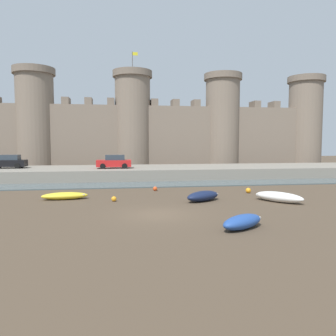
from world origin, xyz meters
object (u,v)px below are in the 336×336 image
Objects in this scene: mooring_buoy_near_shore at (155,189)px; mooring_buoy_off_centre at (248,190)px; rowboat_midflat_centre at (279,197)px; mooring_buoy_near_channel at (114,199)px; rowboat_foreground_right at (65,196)px; car_quay_centre_west at (9,162)px; rowboat_near_channel_right at (203,196)px; rowboat_midflat_right at (242,221)px; car_quay_east at (114,162)px.

mooring_buoy_off_centre is at bearing -17.63° from mooring_buoy_near_shore.
rowboat_midflat_centre reaches higher than mooring_buoy_near_shore.
mooring_buoy_near_channel is 6.16m from mooring_buoy_near_shore.
mooring_buoy_near_channel is at bearing -21.23° from rowboat_foreground_right.
mooring_buoy_off_centre is at bearing -31.05° from car_quay_centre_west.
mooring_buoy_off_centre is 1.15× the size of mooring_buoy_near_shore.
rowboat_midflat_centre reaches higher than mooring_buoy_off_centre.
mooring_buoy_near_shore reaches higher than mooring_buoy_near_channel.
rowboat_foreground_right is at bearing -155.17° from mooring_buoy_near_shore.
mooring_buoy_near_channel is 0.98× the size of mooring_buoy_near_shore.
rowboat_midflat_centre is 1.13× the size of rowboat_near_channel_right.
rowboat_near_channel_right reaches higher than rowboat_midflat_right.
mooring_buoy_near_channel is at bearing -168.30° from mooring_buoy_off_centre.
rowboat_near_channel_right is 26.50m from car_quay_centre_west.
rowboat_foreground_right is 9.00× the size of mooring_buoy_near_shore.
mooring_buoy_near_channel is (-6.66, 8.91, -0.18)m from rowboat_midflat_right.
car_quay_centre_west is (-12.75, 17.09, 1.92)m from mooring_buoy_near_channel.
car_quay_east is (-3.82, 10.12, 1.92)m from mooring_buoy_near_shore.
car_quay_east is (3.66, 13.58, 1.82)m from rowboat_foreground_right.
rowboat_near_channel_right is at bearing -12.54° from rowboat_foreground_right.
mooring_buoy_off_centre reaches higher than mooring_buoy_near_channel.
mooring_buoy_near_shore is 0.10× the size of car_quay_centre_west.
car_quay_east is at bearing 113.22° from rowboat_near_channel_right.
rowboat_near_channel_right reaches higher than mooring_buoy_off_centre.
car_quay_east reaches higher than rowboat_midflat_right.
mooring_buoy_near_channel is 0.09× the size of car_quay_east.
car_quay_centre_west is at bearing 126.72° from mooring_buoy_near_channel.
car_quay_east is at bearing -9.15° from car_quay_centre_west.
rowboat_near_channel_right is 0.80× the size of car_quay_centre_west.
mooring_buoy_near_shore is 0.10× the size of car_quay_east.
rowboat_midflat_right is at bearing -53.25° from car_quay_centre_west.
rowboat_foreground_right is at bearing -105.08° from car_quay_east.
mooring_buoy_near_shore is at bearing -69.31° from car_quay_east.
rowboat_near_channel_right is at bearing -146.65° from mooring_buoy_off_centre.
mooring_buoy_near_channel is at bearing 172.72° from rowboat_near_channel_right.
rowboat_near_channel_right reaches higher than rowboat_foreground_right.
car_quay_centre_west is (-19.43, 17.94, 1.71)m from rowboat_near_channel_right.
car_quay_centre_west is (-12.60, 2.03, 0.00)m from car_quay_east.
car_quay_east is (-11.78, 12.65, 1.89)m from mooring_buoy_off_centre.
mooring_buoy_near_channel is at bearing 126.79° from rowboat_midflat_right.
mooring_buoy_near_shore is (-3.00, 5.79, -0.20)m from rowboat_near_channel_right.
rowboat_foreground_right is at bearing 158.77° from mooring_buoy_near_channel.
mooring_buoy_off_centre is (-0.56, 4.44, -0.16)m from rowboat_midflat_centre.
mooring_buoy_off_centre reaches higher than mooring_buoy_near_shore.
rowboat_foreground_right is 14.18m from car_quay_east.
rowboat_midflat_centre is 4.48m from mooring_buoy_off_centre.
rowboat_foreground_right is 18.09m from car_quay_centre_west.
rowboat_near_channel_right is at bearing 89.85° from rowboat_midflat_right.
rowboat_foreground_right reaches higher than mooring_buoy_near_shore.
rowboat_midflat_centre is 8.12× the size of mooring_buoy_off_centre.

